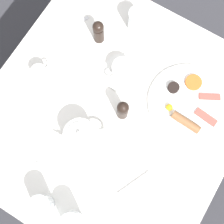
# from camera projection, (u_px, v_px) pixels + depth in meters

# --- Properties ---
(ground_plane) EXTENTS (8.00, 8.00, 0.00)m
(ground_plane) POSITION_uv_depth(u_px,v_px,m) (112.00, 142.00, 1.90)
(ground_plane) COLOR #333338
(table) EXTENTS (0.99, 0.93, 0.75)m
(table) POSITION_uv_depth(u_px,v_px,m) (112.00, 118.00, 1.25)
(table) COLOR silver
(table) RESTS_ON ground_plane
(breakfast_plate) EXTENTS (0.31, 0.31, 0.04)m
(breakfast_plate) POSITION_uv_depth(u_px,v_px,m) (188.00, 104.00, 1.18)
(breakfast_plate) COLOR white
(breakfast_plate) RESTS_ON table
(teapot_near) EXTENTS (0.15, 0.15, 0.11)m
(teapot_near) POSITION_uv_depth(u_px,v_px,m) (81.00, 136.00, 1.11)
(teapot_near) COLOR white
(teapot_near) RESTS_ON table
(teacup_with_saucer_left) EXTENTS (0.16, 0.16, 0.06)m
(teacup_with_saucer_left) POSITION_uv_depth(u_px,v_px,m) (123.00, 71.00, 1.19)
(teacup_with_saucer_left) COLOR white
(teacup_with_saucer_left) RESTS_ON table
(water_glass_tall) EXTENTS (0.07, 0.07, 0.10)m
(water_glass_tall) POSITION_uv_depth(u_px,v_px,m) (72.00, 223.00, 1.04)
(water_glass_tall) COLOR white
(water_glass_tall) RESTS_ON table
(water_glass_short) EXTENTS (0.07, 0.07, 0.10)m
(water_glass_short) POSITION_uv_depth(u_px,v_px,m) (42.00, 206.00, 1.05)
(water_glass_short) COLOR white
(water_glass_short) RESTS_ON table
(wine_glass_spare) EXTENTS (0.07, 0.07, 0.10)m
(wine_glass_spare) POSITION_uv_depth(u_px,v_px,m) (137.00, 20.00, 1.22)
(wine_glass_spare) COLOR white
(wine_glass_spare) RESTS_ON table
(creamer_jug) EXTENTS (0.09, 0.06, 0.07)m
(creamer_jug) POSITION_uv_depth(u_px,v_px,m) (40.00, 74.00, 1.18)
(creamer_jug) COLOR white
(creamer_jug) RESTS_ON table
(pepper_grinder) EXTENTS (0.04, 0.04, 0.12)m
(pepper_grinder) POSITION_uv_depth(u_px,v_px,m) (98.00, 31.00, 1.20)
(pepper_grinder) COLOR black
(pepper_grinder) RESTS_ON table
(salt_grinder) EXTENTS (0.04, 0.04, 0.12)m
(salt_grinder) POSITION_uv_depth(u_px,v_px,m) (123.00, 110.00, 1.12)
(salt_grinder) COLOR black
(salt_grinder) RESTS_ON table
(napkin_folded) EXTENTS (0.16, 0.13, 0.01)m
(napkin_folded) POSITION_uv_depth(u_px,v_px,m) (140.00, 192.00, 1.11)
(napkin_folded) COLOR white
(napkin_folded) RESTS_ON table
(fork_by_plate) EXTENTS (0.16, 0.10, 0.00)m
(fork_by_plate) POSITION_uv_depth(u_px,v_px,m) (26.00, 114.00, 1.18)
(fork_by_plate) COLOR silver
(fork_by_plate) RESTS_ON table
(knife_by_plate) EXTENTS (0.18, 0.11, 0.00)m
(knife_by_plate) POSITION_uv_depth(u_px,v_px,m) (67.00, 28.00, 1.26)
(knife_by_plate) COLOR silver
(knife_by_plate) RESTS_ON table
(fork_spare) EXTENTS (0.14, 0.12, 0.00)m
(fork_spare) POSITION_uv_depth(u_px,v_px,m) (20.00, 171.00, 1.13)
(fork_spare) COLOR silver
(fork_spare) RESTS_ON table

